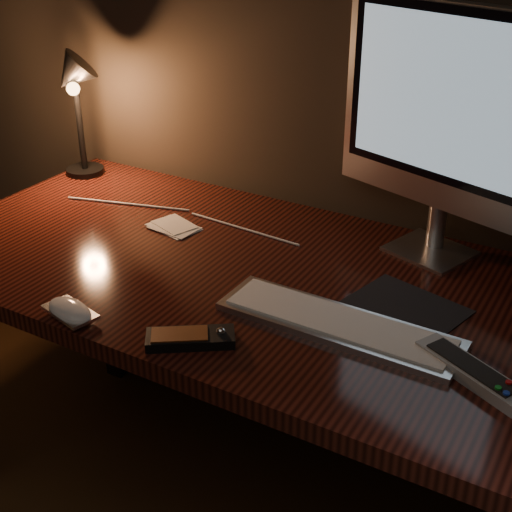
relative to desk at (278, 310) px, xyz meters
The scene contains 10 objects.
desk is the anchor object (origin of this frame).
monitor 0.57m from the desk, 36.03° to the left, with size 0.50×0.20×0.54m.
keyboard 0.32m from the desk, 38.48° to the right, with size 0.47×0.13×0.02m, color silver.
mousepad 0.34m from the desk, ahead, with size 0.22×0.17×0.00m, color black.
mouse 0.49m from the desk, 120.06° to the right, with size 0.11×0.06×0.02m, color white.
media_remote 0.39m from the desk, 87.71° to the right, with size 0.17×0.14×0.03m.
tv_remote 0.54m from the desk, 23.18° to the right, with size 0.22×0.14×0.03m.
papers 0.33m from the desk, behind, with size 0.12×0.08×0.01m, color white.
desk_lamp 0.82m from the desk, 167.31° to the left, with size 0.19×0.19×0.36m.
cable 0.35m from the desk, 166.91° to the left, with size 0.01×0.01×0.65m, color white.
Camera 1 is at (0.66, 0.70, 1.49)m, focal length 50.00 mm.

